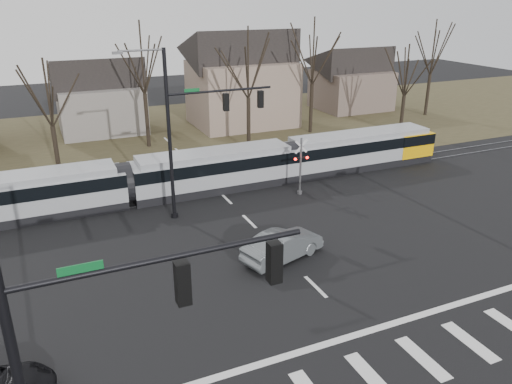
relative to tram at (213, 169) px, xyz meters
name	(u,v)px	position (x,y,z in m)	size (l,w,h in m)	color
ground	(339,309)	(0.22, -16.00, -1.55)	(140.00, 140.00, 0.00)	black
grass_verge	(162,135)	(0.22, 16.00, -1.54)	(140.00, 28.00, 0.01)	#38331E
crosswalk	(397,367)	(0.22, -20.00, -1.54)	(27.00, 2.60, 0.01)	silver
stop_line	(363,333)	(0.22, -17.80, -1.54)	(28.00, 0.35, 0.01)	silver
lane_dashes	(216,189)	(0.22, 0.00, -1.54)	(0.18, 30.00, 0.01)	silver
rail_pair	(217,189)	(0.22, -0.20, -1.52)	(90.00, 1.52, 0.06)	#59595E
tram	(213,169)	(0.00, 0.00, 0.00)	(37.42, 2.78, 2.84)	gray
sedan	(283,245)	(0.01, -10.92, -0.78)	(4.92, 2.96, 1.53)	#575C5F
signal_pole_near_left	(97,350)	(-10.19, -22.00, 4.15)	(9.28, 0.44, 10.20)	black
signal_pole_far	(195,125)	(-2.19, -3.50, 4.15)	(9.28, 0.44, 10.20)	black
rail_crossing_signal	(300,168)	(5.22, -3.21, 0.34)	(1.08, 0.36, 4.00)	#59595B
tree_row	(198,93)	(2.22, 10.00, 3.45)	(59.20, 7.20, 10.00)	black
house_b	(99,92)	(-4.78, 20.00, 2.42)	(8.64, 7.56, 7.65)	slate
house_c	(242,74)	(9.22, 17.00, 3.69)	(10.80, 8.64, 10.10)	#846E5F
house_d	(352,75)	(24.22, 19.00, 2.42)	(8.64, 7.56, 7.65)	brown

